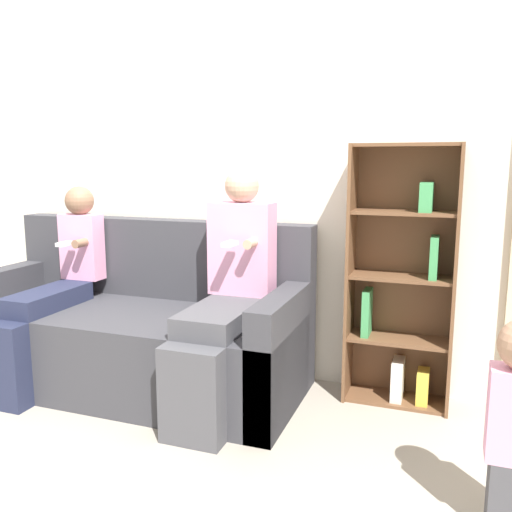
% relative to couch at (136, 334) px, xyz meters
% --- Properties ---
extents(ground_plane, '(14.00, 14.00, 0.00)m').
position_rel_couch_xyz_m(ground_plane, '(0.31, -0.52, -0.31)').
color(ground_plane, '#9E9384').
extents(back_wall, '(10.00, 0.06, 2.55)m').
position_rel_couch_xyz_m(back_wall, '(0.31, 0.46, 0.96)').
color(back_wall, silver).
rests_on(back_wall, ground_plane).
extents(couch, '(2.02, 0.85, 0.97)m').
position_rel_couch_xyz_m(couch, '(0.00, 0.00, 0.00)').
color(couch, '#38383D').
rests_on(couch, ground_plane).
extents(adult_seated, '(0.36, 0.82, 1.30)m').
position_rel_couch_xyz_m(adult_seated, '(0.63, -0.10, 0.35)').
color(adult_seated, '#47474C').
rests_on(adult_seated, ground_plane).
extents(child_seated, '(0.27, 0.83, 1.18)m').
position_rel_couch_xyz_m(child_seated, '(-0.48, -0.13, 0.28)').
color(child_seated, '#232842').
rests_on(child_seated, ground_plane).
extents(bookshelf, '(0.57, 0.26, 1.43)m').
position_rel_couch_xyz_m(bookshelf, '(1.51, 0.32, 0.36)').
color(bookshelf, brown).
rests_on(bookshelf, ground_plane).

